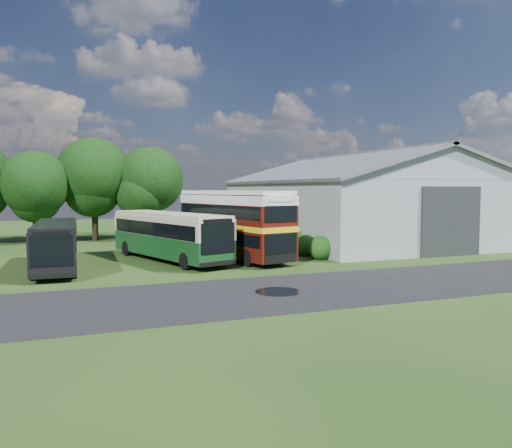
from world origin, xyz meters
name	(u,v)px	position (x,y,z in m)	size (l,w,h in m)	color
ground	(281,279)	(0.00, 0.00, 0.00)	(120.00, 120.00, 0.00)	#183410
asphalt_road	(361,285)	(3.00, -3.00, 0.00)	(60.00, 8.00, 0.02)	black
puddle	(278,292)	(-1.50, -3.00, 0.00)	(2.20, 2.20, 0.01)	black
storage_shed	(358,196)	(15.00, 15.98, 4.17)	(18.80, 24.80, 8.15)	gray
tree_left_b	(35,184)	(-13.00, 23.50, 5.25)	(5.78, 5.78, 8.16)	black
tree_mid	(94,174)	(-8.00, 24.80, 6.18)	(6.80, 6.80, 9.60)	black
tree_right_a	(150,180)	(-3.00, 23.80, 5.69)	(6.26, 6.26, 8.83)	black
shrub_front	(320,259)	(5.60, 6.00, 0.00)	(1.70, 1.70, 1.70)	#194714
shrub_mid	(307,256)	(5.60, 8.00, 0.00)	(1.60, 1.60, 1.60)	#194714
shrub_back	(295,252)	(5.60, 10.00, 0.00)	(1.80, 1.80, 1.80)	#194714
bus_green_single	(169,235)	(-4.19, 9.16, 1.71)	(6.10, 11.94, 3.22)	black
bus_maroon_double	(233,225)	(0.19, 8.58, 2.35)	(5.19, 11.30, 4.71)	black
bus_dark_single	(56,244)	(-11.23, 7.94, 1.50)	(2.65, 10.27, 2.81)	black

